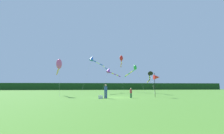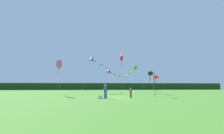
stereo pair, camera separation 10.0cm
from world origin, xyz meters
TOP-DOWN VIEW (x-y plane):
  - ground_plane at (0.00, 0.00)m, footprint 120.00×120.00m
  - distant_treeline at (0.00, 45.00)m, footprint 108.00×3.38m
  - person_adult at (-1.60, -1.53)m, footprint 0.40×0.40m
  - person_child at (1.87, -1.06)m, footprint 0.29×0.29m
  - cooler_box at (-2.28, -1.79)m, footprint 0.57×0.37m
  - banner_flag_pole at (6.00, -0.05)m, footprint 0.90×0.70m
  - kite_rainbow at (-9.09, 4.18)m, footprint 1.88×4.82m
  - kite_blue at (-3.54, 13.97)m, footprint 6.22×7.40m
  - kite_red at (3.89, 18.89)m, footprint 1.29×9.38m
  - kite_purple at (0.36, 15.79)m, footprint 5.25×4.59m
  - kite_green at (6.78, 16.63)m, footprint 2.89×9.81m
  - kite_black at (8.26, 8.90)m, footprint 2.64×11.07m

SIDE VIEW (x-z plane):
  - ground_plane at x=0.00m, z-range 0.00..0.00m
  - cooler_box at x=-2.28m, z-range 0.00..0.41m
  - person_child at x=1.87m, z-range 0.08..1.40m
  - person_adult at x=-1.60m, z-range 0.11..1.92m
  - distant_treeline at x=0.00m, z-range 0.00..2.86m
  - banner_flag_pole at x=6.00m, z-range 1.09..4.61m
  - kite_black at x=8.26m, z-range 1.61..6.74m
  - kite_rainbow at x=-9.09m, z-range 2.03..8.16m
  - kite_purple at x=0.36m, z-range 2.26..8.60m
  - kite_green at x=6.78m, z-range 2.49..9.61m
  - kite_blue at x=-3.54m, z-range 3.45..12.30m
  - kite_red at x=3.89m, z-range 3.93..13.98m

